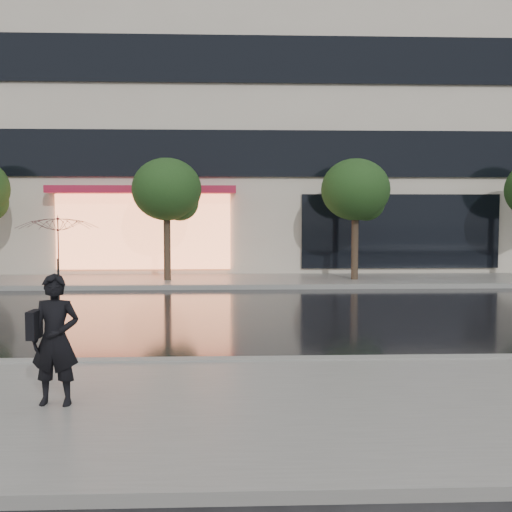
{
  "coord_description": "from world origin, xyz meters",
  "views": [
    {
      "loc": [
        -1.0,
        -10.39,
        2.32
      ],
      "look_at": [
        -0.47,
        2.66,
        1.4
      ],
      "focal_mm": 45.0,
      "sensor_mm": 36.0,
      "label": 1
    }
  ],
  "objects": [
    {
      "name": "ground",
      "position": [
        0.0,
        0.0,
        0.0
      ],
      "size": [
        120.0,
        120.0,
        0.0
      ],
      "primitive_type": "plane",
      "color": "black",
      "rests_on": "ground"
    },
    {
      "name": "sidewalk_near",
      "position": [
        0.0,
        -3.25,
        0.06
      ],
      "size": [
        60.0,
        4.5,
        0.12
      ],
      "primitive_type": "cube",
      "color": "slate",
      "rests_on": "ground"
    },
    {
      "name": "sidewalk_far",
      "position": [
        0.0,
        10.25,
        0.06
      ],
      "size": [
        60.0,
        3.5,
        0.12
      ],
      "primitive_type": "cube",
      "color": "slate",
      "rests_on": "ground"
    },
    {
      "name": "curb_near",
      "position": [
        0.0,
        -1.0,
        0.07
      ],
      "size": [
        60.0,
        0.25,
        0.14
      ],
      "primitive_type": "cube",
      "color": "gray",
      "rests_on": "ground"
    },
    {
      "name": "curb_far",
      "position": [
        0.0,
        8.5,
        0.07
      ],
      "size": [
        60.0,
        0.25,
        0.14
      ],
      "primitive_type": "cube",
      "color": "gray",
      "rests_on": "ground"
    },
    {
      "name": "office_building",
      "position": [
        -0.0,
        17.97,
        9.0
      ],
      "size": [
        30.0,
        12.76,
        18.0
      ],
      "color": "beige",
      "rests_on": "ground"
    },
    {
      "name": "tree_mid_west",
      "position": [
        -2.94,
        10.03,
        2.92
      ],
      "size": [
        2.2,
        2.2,
        3.99
      ],
      "color": "#33261C",
      "rests_on": "ground"
    },
    {
      "name": "tree_mid_east",
      "position": [
        3.06,
        10.03,
        2.92
      ],
      "size": [
        2.2,
        2.2,
        3.99
      ],
      "color": "#33261C",
      "rests_on": "ground"
    },
    {
      "name": "pedestrian_with_umbrella",
      "position": [
        -2.95,
        -3.14,
        1.57
      ],
      "size": [
        0.96,
        0.97,
        2.17
      ],
      "rotation": [
        0.0,
        0.0,
        -0.07
      ],
      "color": "black",
      "rests_on": "sidewalk_near"
    }
  ]
}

